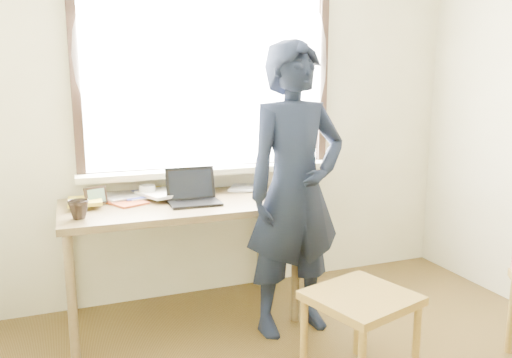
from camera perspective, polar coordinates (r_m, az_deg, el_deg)
name	(u,v)px	position (r m, az deg, el deg)	size (l,w,h in m)	color
room_shell	(381,56)	(2.00, 14.06, 13.44)	(3.52, 4.02, 2.61)	beige
desk	(180,215)	(3.25, -8.73, -4.05)	(1.46, 0.73, 0.78)	brown
laptop	(193,195)	(3.20, -7.22, -1.78)	(0.32, 0.26, 0.22)	black
mug_white	(147,192)	(3.38, -12.31, -1.41)	(0.11, 0.11, 0.09)	white
mug_dark	(79,210)	(2.98, -19.62, -3.30)	(0.11, 0.11, 0.11)	black
mouse	(259,197)	(3.27, 0.29, -2.05)	(0.09, 0.06, 0.03)	black
desk_clutter	(128,197)	(3.35, -14.39, -1.97)	(0.90, 0.51, 0.05)	white
book_a	(104,199)	(3.38, -17.03, -2.18)	(0.22, 0.29, 0.03)	white
book_b	(231,188)	(3.59, -2.91, -1.00)	(0.17, 0.24, 0.02)	white
picture_frame	(96,197)	(3.25, -17.84, -1.98)	(0.14, 0.07, 0.11)	black
work_chair	(361,308)	(2.67, 11.89, -14.23)	(0.59, 0.57, 0.49)	olive
person	(295,191)	(3.04, 4.51, -1.34)	(0.65, 0.43, 1.79)	black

